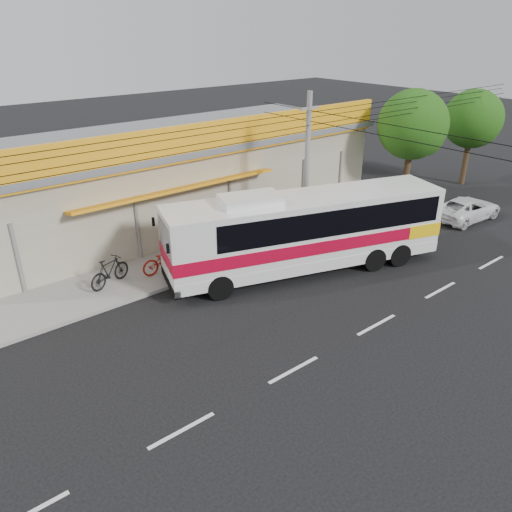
{
  "coord_description": "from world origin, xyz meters",
  "views": [
    {
      "loc": [
        -12.71,
        -11.4,
        9.73
      ],
      "look_at": [
        -1.85,
        2.0,
        1.6
      ],
      "focal_mm": 35.0,
      "sensor_mm": 36.0,
      "label": 1
    }
  ],
  "objects_px": {
    "white_car": "(467,209)",
    "tree_far": "(415,127)",
    "coach_bus": "(310,227)",
    "utility_pole": "(309,121)",
    "motorbike_dark": "(110,272)",
    "tree_near": "(474,121)",
    "motorbike_red": "(165,259)"
  },
  "relations": [
    {
      "from": "coach_bus",
      "to": "motorbike_red",
      "type": "xyz_separation_m",
      "value": [
        -5.02,
        3.45,
        -1.24
      ]
    },
    {
      "from": "white_car",
      "to": "utility_pole",
      "type": "xyz_separation_m",
      "value": [
        -9.23,
        3.04,
        5.25
      ]
    },
    {
      "from": "motorbike_dark",
      "to": "tree_near",
      "type": "xyz_separation_m",
      "value": [
        24.16,
        -1.21,
        3.34
      ]
    },
    {
      "from": "coach_bus",
      "to": "tree_far",
      "type": "distance_m",
      "value": 11.45
    },
    {
      "from": "coach_bus",
      "to": "motorbike_dark",
      "type": "bearing_deg",
      "value": 170.98
    },
    {
      "from": "coach_bus",
      "to": "utility_pole",
      "type": "xyz_separation_m",
      "value": [
        1.64,
        2.0,
        3.89
      ]
    },
    {
      "from": "tree_near",
      "to": "motorbike_red",
      "type": "bearing_deg",
      "value": 177.61
    },
    {
      "from": "coach_bus",
      "to": "motorbike_red",
      "type": "bearing_deg",
      "value": 163.51
    },
    {
      "from": "white_car",
      "to": "tree_near",
      "type": "distance_m",
      "value": 7.76
    },
    {
      "from": "coach_bus",
      "to": "tree_near",
      "type": "distance_m",
      "value": 17.13
    },
    {
      "from": "motorbike_dark",
      "to": "utility_pole",
      "type": "relative_size",
      "value": 0.06
    },
    {
      "from": "white_car",
      "to": "motorbike_dark",
      "type": "bearing_deg",
      "value": 78.63
    },
    {
      "from": "coach_bus",
      "to": "tree_far",
      "type": "height_order",
      "value": "tree_far"
    },
    {
      "from": "coach_bus",
      "to": "tree_far",
      "type": "bearing_deg",
      "value": 32.53
    },
    {
      "from": "motorbike_dark",
      "to": "tree_near",
      "type": "bearing_deg",
      "value": -112.12
    },
    {
      "from": "motorbike_dark",
      "to": "tree_far",
      "type": "xyz_separation_m",
      "value": [
        18.19,
        -0.94,
        3.63
      ]
    },
    {
      "from": "motorbike_dark",
      "to": "tree_far",
      "type": "distance_m",
      "value": 18.57
    },
    {
      "from": "motorbike_red",
      "to": "motorbike_dark",
      "type": "distance_m",
      "value": 2.35
    },
    {
      "from": "coach_bus",
      "to": "tree_near",
      "type": "bearing_deg",
      "value": 26.59
    },
    {
      "from": "motorbike_red",
      "to": "tree_far",
      "type": "distance_m",
      "value": 16.29
    },
    {
      "from": "tree_near",
      "to": "utility_pole",
      "type": "bearing_deg",
      "value": -177.95
    },
    {
      "from": "coach_bus",
      "to": "tree_near",
      "type": "xyz_separation_m",
      "value": [
        16.81,
        2.54,
        2.12
      ]
    },
    {
      "from": "motorbike_red",
      "to": "white_car",
      "type": "distance_m",
      "value": 16.52
    },
    {
      "from": "motorbike_red",
      "to": "utility_pole",
      "type": "height_order",
      "value": "utility_pole"
    },
    {
      "from": "utility_pole",
      "to": "tree_near",
      "type": "bearing_deg",
      "value": 2.05
    },
    {
      "from": "motorbike_red",
      "to": "white_car",
      "type": "relative_size",
      "value": 0.5
    },
    {
      "from": "coach_bus",
      "to": "white_car",
      "type": "xyz_separation_m",
      "value": [
        10.87,
        -1.05,
        -1.36
      ]
    },
    {
      "from": "motorbike_red",
      "to": "motorbike_dark",
      "type": "xyz_separation_m",
      "value": [
        -2.33,
        0.3,
        0.03
      ]
    },
    {
      "from": "utility_pole",
      "to": "tree_far",
      "type": "bearing_deg",
      "value": 5.06
    },
    {
      "from": "motorbike_red",
      "to": "utility_pole",
      "type": "bearing_deg",
      "value": -102.88
    },
    {
      "from": "motorbike_red",
      "to": "utility_pole",
      "type": "xyz_separation_m",
      "value": [
        6.66,
        -1.45,
        5.13
      ]
    },
    {
      "from": "white_car",
      "to": "tree_far",
      "type": "xyz_separation_m",
      "value": [
        -0.04,
        3.86,
        3.78
      ]
    }
  ]
}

